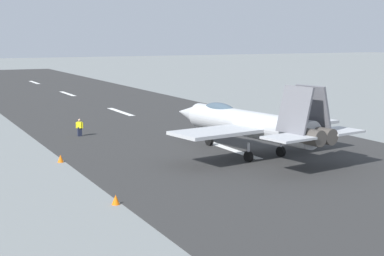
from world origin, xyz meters
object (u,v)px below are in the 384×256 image
crew_person (80,128)px  marker_cone_mid (61,158)px  fighter_jet (248,123)px  marker_cone_near (116,200)px

crew_person → marker_cone_mid: 11.14m
fighter_jet → marker_cone_near: fighter_jet is taller
fighter_jet → marker_cone_mid: size_ratio=32.05×
marker_cone_mid → marker_cone_near: bearing=180.0°
marker_cone_near → marker_cone_mid: (12.06, 0.00, 0.00)m
fighter_jet → crew_person: bearing=33.2°
crew_person → marker_cone_near: 22.74m
marker_cone_mid → fighter_jet: bearing=-105.3°
fighter_jet → crew_person: size_ratio=11.17×
fighter_jet → marker_cone_near: (-8.38, 13.40, -2.18)m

